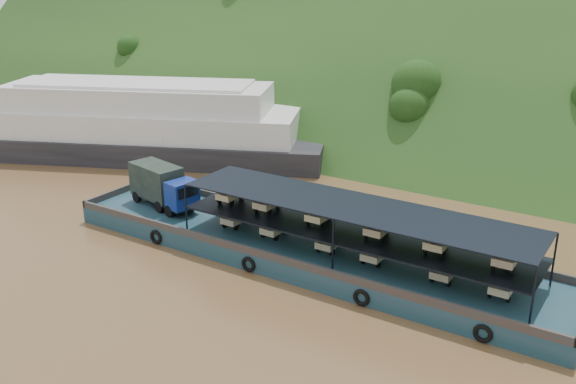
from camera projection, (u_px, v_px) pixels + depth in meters
The scene contains 4 objects.
ground at pixel (289, 254), 43.55m from camera, with size 160.00×160.00×0.00m, color brown.
hillside at pixel (461, 139), 72.09m from camera, with size 140.00×28.00×28.00m, color #1B3B15.
cargo_barge at pixel (295, 242), 42.83m from camera, with size 35.00×7.18×4.54m.
passenger_ferry at pixel (140, 124), 64.65m from camera, with size 38.07×23.74×7.59m.
Camera 1 is at (21.26, -33.36, 18.70)m, focal length 40.00 mm.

